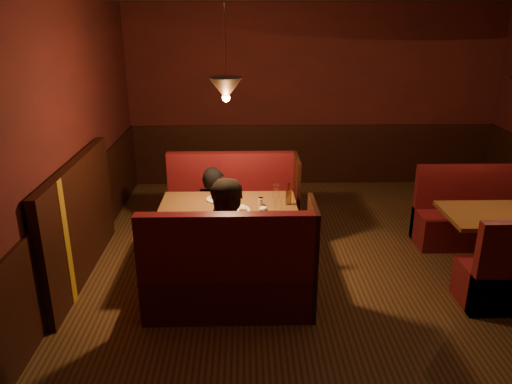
{
  "coord_description": "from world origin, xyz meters",
  "views": [
    {
      "loc": [
        -1.13,
        -4.59,
        2.79
      ],
      "look_at": [
        -1.01,
        0.43,
        0.95
      ],
      "focal_mm": 35.0,
      "sensor_mm": 36.0,
      "label": 1
    }
  ],
  "objects_px": {
    "main_bench_far": "(233,213)",
    "second_table": "(500,228)",
    "second_bench_far": "(471,219)",
    "main_table": "(230,221)",
    "diner_b": "(231,225)",
    "main_bench_near": "(230,281)",
    "diner_a": "(213,195)"
  },
  "relations": [
    {
      "from": "main_bench_far",
      "to": "second_table",
      "type": "bearing_deg",
      "value": -16.89
    },
    {
      "from": "second_bench_far",
      "to": "main_table",
      "type": "bearing_deg",
      "value": -167.14
    },
    {
      "from": "second_bench_far",
      "to": "diner_b",
      "type": "relative_size",
      "value": 0.85
    },
    {
      "from": "main_bench_near",
      "to": "second_bench_far",
      "type": "xyz_separation_m",
      "value": [
        2.99,
        1.53,
        -0.04
      ]
    },
    {
      "from": "main_bench_far",
      "to": "second_bench_far",
      "type": "xyz_separation_m",
      "value": [
        2.99,
        -0.16,
        -0.04
      ]
    },
    {
      "from": "main_table",
      "to": "diner_b",
      "type": "bearing_deg",
      "value": -86.92
    },
    {
      "from": "main_bench_near",
      "to": "diner_b",
      "type": "bearing_deg",
      "value": 87.51
    },
    {
      "from": "main_table",
      "to": "diner_b",
      "type": "relative_size",
      "value": 0.92
    },
    {
      "from": "main_bench_far",
      "to": "second_table",
      "type": "xyz_separation_m",
      "value": [
        2.96,
        -0.9,
        0.17
      ]
    },
    {
      "from": "main_bench_far",
      "to": "diner_b",
      "type": "relative_size",
      "value": 1.01
    },
    {
      "from": "second_table",
      "to": "diner_b",
      "type": "xyz_separation_m",
      "value": [
        -2.95,
        -0.49,
        0.29
      ]
    },
    {
      "from": "main_table",
      "to": "main_bench_near",
      "type": "xyz_separation_m",
      "value": [
        0.02,
        -0.84,
        -0.26
      ]
    },
    {
      "from": "main_bench_near",
      "to": "diner_b",
      "type": "xyz_separation_m",
      "value": [
        0.01,
        0.3,
        0.46
      ]
    },
    {
      "from": "main_bench_far",
      "to": "main_bench_near",
      "type": "height_order",
      "value": "same"
    },
    {
      "from": "main_table",
      "to": "diner_b",
      "type": "distance_m",
      "value": 0.58
    },
    {
      "from": "diner_a",
      "to": "diner_b",
      "type": "bearing_deg",
      "value": 125.05
    },
    {
      "from": "main_bench_far",
      "to": "diner_a",
      "type": "height_order",
      "value": "diner_a"
    },
    {
      "from": "second_table",
      "to": "diner_a",
      "type": "height_order",
      "value": "diner_a"
    },
    {
      "from": "main_table",
      "to": "main_bench_far",
      "type": "height_order",
      "value": "main_bench_far"
    },
    {
      "from": "main_bench_far",
      "to": "diner_a",
      "type": "bearing_deg",
      "value": -128.91
    },
    {
      "from": "second_table",
      "to": "second_bench_far",
      "type": "relative_size",
      "value": 0.9
    },
    {
      "from": "diner_a",
      "to": "main_bench_near",
      "type": "bearing_deg",
      "value": 121.96
    },
    {
      "from": "main_table",
      "to": "diner_b",
      "type": "xyz_separation_m",
      "value": [
        0.03,
        -0.54,
        0.2
      ]
    },
    {
      "from": "main_table",
      "to": "diner_a",
      "type": "bearing_deg",
      "value": 110.89
    },
    {
      "from": "main_table",
      "to": "main_bench_far",
      "type": "distance_m",
      "value": 0.88
    },
    {
      "from": "main_bench_far",
      "to": "main_bench_near",
      "type": "relative_size",
      "value": 1.0
    },
    {
      "from": "second_table",
      "to": "main_bench_near",
      "type": "bearing_deg",
      "value": -165.13
    },
    {
      "from": "diner_b",
      "to": "main_bench_near",
      "type": "bearing_deg",
      "value": -92.32
    },
    {
      "from": "second_table",
      "to": "diner_b",
      "type": "bearing_deg",
      "value": -170.59
    },
    {
      "from": "second_table",
      "to": "diner_a",
      "type": "relative_size",
      "value": 0.88
    },
    {
      "from": "main_table",
      "to": "main_bench_near",
      "type": "distance_m",
      "value": 0.88
    },
    {
      "from": "main_bench_far",
      "to": "second_bench_far",
      "type": "bearing_deg",
      "value": -3.01
    }
  ]
}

